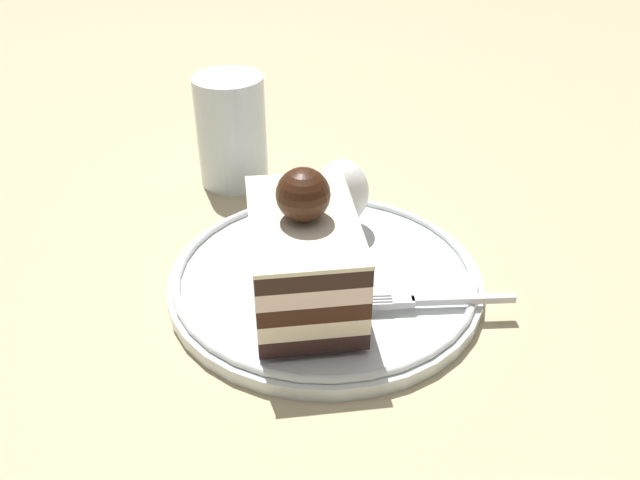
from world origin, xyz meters
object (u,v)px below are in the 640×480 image
at_px(dessert_plate, 320,281).
at_px(fork, 430,300).
at_px(whipped_cream_dollop, 341,193).
at_px(cake_slice, 304,253).
at_px(drink_glass_near, 232,137).

bearing_deg(dessert_plate, fork, 51.25).
relative_size(dessert_plate, whipped_cream_dollop, 4.20).
bearing_deg(cake_slice, drink_glass_near, -174.54).
bearing_deg(drink_glass_near, whipped_cream_dollop, 30.20).
xyz_separation_m(cake_slice, whipped_cream_dollop, (-0.09, 0.05, -0.01)).
distance_m(cake_slice, whipped_cream_dollop, 0.10).
xyz_separation_m(dessert_plate, drink_glass_near, (-0.19, -0.04, 0.04)).
relative_size(dessert_plate, fork, 2.11).
xyz_separation_m(dessert_plate, whipped_cream_dollop, (-0.07, 0.03, 0.04)).
relative_size(cake_slice, fork, 1.16).
bearing_deg(whipped_cream_dollop, drink_glass_near, -149.80).
bearing_deg(drink_glass_near, cake_slice, 5.46).
bearing_deg(fork, whipped_cream_dollop, -165.10).
xyz_separation_m(whipped_cream_dollop, drink_glass_near, (-0.13, -0.07, 0.00)).
distance_m(cake_slice, fork, 0.10).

